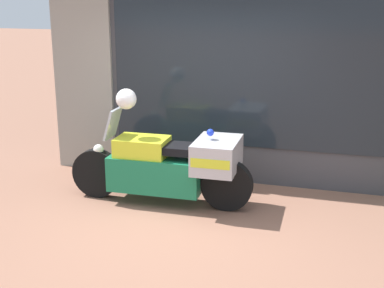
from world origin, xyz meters
name	(u,v)px	position (x,y,z in m)	size (l,w,h in m)	color
ground_plane	(177,230)	(0.00, 0.00, 0.00)	(60.00, 60.00, 0.00)	#8E604C
shop_building	(193,49)	(-0.39, 2.00, 1.86)	(5.04, 0.55, 3.71)	#424247
window_display	(245,146)	(0.39, 2.03, 0.48)	(3.65, 0.30, 2.03)	slate
paramedic_motorcycle	(172,165)	(-0.30, 0.73, 0.53)	(2.43, 0.78, 1.22)	black
white_helmet	(126,99)	(-0.90, 0.72, 1.36)	(0.26, 0.26, 0.26)	white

